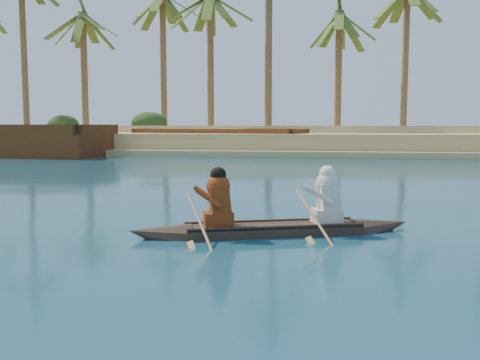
# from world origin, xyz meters

# --- Properties ---
(sandy_embankment) EXTENTS (150.00, 51.00, 1.50)m
(sandy_embankment) POSITION_xyz_m (0.00, 46.89, 0.53)
(sandy_embankment) COLOR #DCC67C
(sandy_embankment) RESTS_ON ground
(palm_grove) EXTENTS (110.00, 14.00, 16.00)m
(palm_grove) POSITION_xyz_m (0.00, 35.00, 8.00)
(palm_grove) COLOR #30541D
(palm_grove) RESTS_ON ground
(shrub_cluster) EXTENTS (100.00, 6.00, 2.40)m
(shrub_cluster) POSITION_xyz_m (0.00, 31.50, 1.20)
(shrub_cluster) COLOR #273B15
(shrub_cluster) RESTS_ON ground
(canoe) EXTENTS (4.86, 2.17, 1.35)m
(canoe) POSITION_xyz_m (-5.76, 1.49, 0.26)
(canoe) COLOR #38271E
(canoe) RESTS_ON ground
(barge_left) EXTENTS (13.47, 5.75, 2.18)m
(barge_left) POSITION_xyz_m (-23.97, 22.10, 0.76)
(barge_left) COLOR brown
(barge_left) RESTS_ON ground
(barge_mid) EXTENTS (11.65, 6.15, 1.85)m
(barge_mid) POSITION_xyz_m (-11.62, 27.00, 0.65)
(barge_mid) COLOR brown
(barge_mid) RESTS_ON ground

